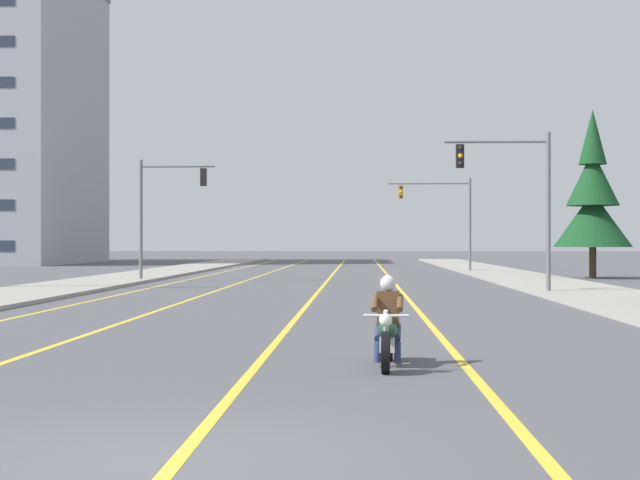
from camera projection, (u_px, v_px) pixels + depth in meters
ground_plane at (145, 462)px, 8.42m from camera, size 400.00×400.00×0.00m
lane_stripe_center at (331, 277)px, 53.37m from camera, size 0.16×100.00×0.01m
lane_stripe_left at (258, 277)px, 53.54m from camera, size 0.16×100.00×0.01m
lane_stripe_right at (389, 277)px, 53.22m from camera, size 0.16×100.00×0.01m
lane_stripe_far_left at (202, 277)px, 53.68m from camera, size 0.16×100.00×0.01m
sidewalk_kerb_right at (529, 280)px, 47.93m from camera, size 4.40×110.00×0.14m
sidewalk_kerb_left at (119, 279)px, 48.84m from camera, size 4.40×110.00×0.14m
motorcycle_with_rider at (387, 330)px, 14.91m from camera, size 0.70×2.19×1.46m
traffic_signal_near_right at (519, 189)px, 35.58m from camera, size 4.05×0.37×6.20m
traffic_signal_near_left at (162, 202)px, 47.34m from camera, size 3.89×0.37×6.20m
traffic_signal_mid_right at (446, 210)px, 60.94m from camera, size 5.41×0.37×6.20m
conifer_tree_right_verge_far at (593, 201)px, 51.25m from camera, size 4.24×4.24×9.33m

